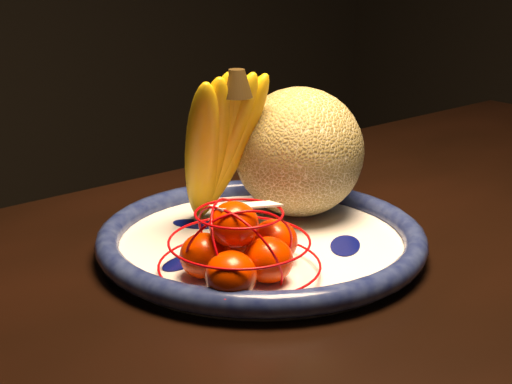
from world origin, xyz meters
TOP-DOWN VIEW (x-y plane):
  - dining_table at (-0.00, 0.07)m, footprint 1.43×0.89m
  - fruit_bowl at (-0.26, 0.14)m, footprint 0.38×0.38m
  - cantaloupe at (-0.17, 0.18)m, footprint 0.16×0.16m
  - banana_bunch at (-0.27, 0.21)m, footprint 0.14×0.13m
  - mandarin_bag at (-0.34, 0.08)m, footprint 0.21×0.21m
  - price_tag at (-0.33, 0.08)m, footprint 0.07×0.04m

SIDE VIEW (x-z plane):
  - dining_table at x=0.00m, z-range 0.28..0.97m
  - fruit_bowl at x=-0.26m, z-range 0.70..0.73m
  - mandarin_bag at x=-0.34m, z-range 0.69..0.80m
  - price_tag at x=-0.33m, z-range 0.78..0.79m
  - cantaloupe at x=-0.17m, z-range 0.71..0.87m
  - banana_bunch at x=-0.27m, z-range 0.71..0.92m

